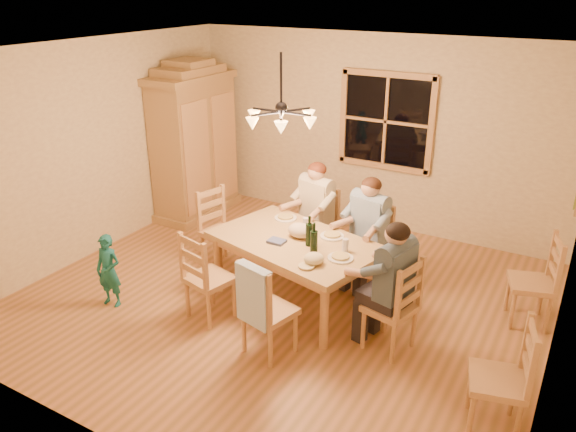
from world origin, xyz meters
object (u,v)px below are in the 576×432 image
Objects in this scene: chair_near_left at (210,291)px; chair_end_left at (223,244)px; chandelier at (281,117)px; adult_slate_man at (393,271)px; wine_bottle_a at (309,231)px; chair_spare_front at (494,396)px; chair_spare_back at (528,296)px; adult_plaid_man at (369,219)px; wine_bottle_b at (314,238)px; chair_far_left at (315,241)px; dining_table at (296,248)px; chair_end_right at (389,321)px; armoire at (195,146)px; adult_woman at (316,202)px; chair_far_right at (366,262)px; child at (109,271)px; chair_near_right at (270,324)px.

chair_end_left is at bearing 133.26° from chair_near_left.
adult_slate_man is (1.36, -0.27, -1.24)m from chandelier.
chandelier is at bearing 177.19° from wine_bottle_a.
chair_spare_front and chair_spare_back have the same top height.
chair_spare_back is at bearing -162.37° from adult_plaid_man.
wine_bottle_b is 0.33× the size of chair_spare_back.
wine_bottle_b is at bearing 96.23° from adult_slate_man.
adult_slate_man is (1.43, -1.21, 0.54)m from chair_far_left.
chair_end_right reaches higher than dining_table.
chair_far_left is at bearing 63.43° from adult_slate_man.
armoire is 6.97× the size of wine_bottle_b.
adult_woman reaches higher than chair_end_right.
adult_slate_man reaches higher than chair_far_right.
chair_end_left is at bearing 60.52° from child.
wine_bottle_b reaches higher than child.
wine_bottle_b is (-0.22, -0.91, 0.62)m from chair_far_right.
wine_bottle_a is (0.42, -0.96, 0.08)m from adult_woman.
wine_bottle_b is (0.54, -1.10, 0.62)m from chair_far_left.
armoire is 2.81m from child.
chair_near_left is (-0.63, -0.71, -0.36)m from dining_table.
chair_far_right and chair_end_right have the same top height.
adult_slate_man is at bearing 46.81° from chair_spare_front.
adult_woman is at bearing 104.21° from dining_table.
adult_plaid_man is 1.22m from adult_slate_man.
chair_near_right is 2.72m from chair_spare_back.
adult_woman is at bearing 117.90° from chair_near_right.
dining_table is at bearing 166.99° from wine_bottle_a.
chair_end_left and chair_end_right have the same top height.
wine_bottle_a reaches higher than dining_table.
wine_bottle_a reaches higher than chair_near_left.
chair_end_right is at bearing -13.81° from wine_bottle_a.
dining_table is 2.01× the size of chair_far_left.
wine_bottle_b is at bearing 130.05° from adult_woman.
adult_plaid_man is 0.88× the size of chair_spare_front.
dining_table is 1.01m from chair_near_left.
wine_bottle_a is at bearing 95.78° from chair_spare_back.
chair_end_right is (1.20, -0.29, -0.36)m from dining_table.
chandelier is 1.61m from adult_plaid_man.
wine_bottle_a is at bearing -2.81° from chandelier.
armoire is at bearing -1.20° from adult_woman.
chair_spare_front is at bearing 158.11° from chair_far_left.
chair_near_left is 1.93m from adult_plaid_man.
adult_slate_man is 1.05× the size of child.
chair_far_left and chair_near_right have the same top height.
chair_near_left is 1.00× the size of chair_near_right.
chair_spare_front is (1.98, -0.71, -0.62)m from wine_bottle_b.
chair_end_right is 1.34m from adult_plaid_man.
chair_near_right is at bearing 136.74° from chair_end_right.
wine_bottle_b is at bearing 55.61° from chair_spare_front.
chair_far_left is at bearing 71.21° from chair_spare_back.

